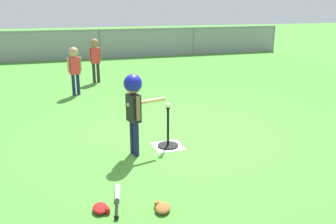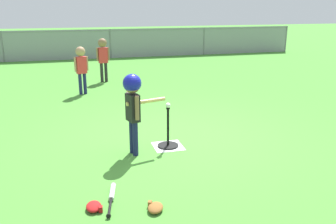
# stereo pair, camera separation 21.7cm
# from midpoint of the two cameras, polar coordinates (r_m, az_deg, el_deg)

# --- Properties ---
(ground_plane) EXTENTS (60.00, 60.00, 0.00)m
(ground_plane) POSITION_cam_midpoint_polar(r_m,az_deg,el_deg) (5.81, 0.19, -4.19)
(ground_plane) COLOR #478C33
(home_plate) EXTENTS (0.44, 0.44, 0.01)m
(home_plate) POSITION_cam_midpoint_polar(r_m,az_deg,el_deg) (5.48, -1.14, -5.48)
(home_plate) COLOR white
(home_plate) RESTS_ON ground_plane
(batting_tee) EXTENTS (0.32, 0.32, 0.62)m
(batting_tee) POSITION_cam_midpoint_polar(r_m,az_deg,el_deg) (5.45, -1.14, -4.60)
(batting_tee) COLOR black
(batting_tee) RESTS_ON ground_plane
(baseball_on_tee) EXTENTS (0.07, 0.07, 0.07)m
(baseball_on_tee) POSITION_cam_midpoint_polar(r_m,az_deg,el_deg) (5.27, -1.18, 1.07)
(baseball_on_tee) COLOR white
(baseball_on_tee) RESTS_ON batting_tee
(batter_child) EXTENTS (0.63, 0.33, 1.18)m
(batter_child) POSITION_cam_midpoint_polar(r_m,az_deg,el_deg) (4.96, -6.75, 2.18)
(batter_child) COLOR #191E4C
(batter_child) RESTS_ON ground_plane
(fielder_deep_center) EXTENTS (0.36, 0.24, 1.21)m
(fielder_deep_center) POSITION_cam_midpoint_polar(r_m,az_deg,el_deg) (10.04, -12.21, 8.97)
(fielder_deep_center) COLOR #262626
(fielder_deep_center) RESTS_ON ground_plane
(fielder_deep_right) EXTENTS (0.33, 0.23, 1.14)m
(fielder_deep_right) POSITION_cam_midpoint_polar(r_m,az_deg,el_deg) (8.72, -15.46, 7.33)
(fielder_deep_right) COLOR #191E4C
(fielder_deep_right) RESTS_ON ground_plane
(spare_bat_silver) EXTENTS (0.18, 0.66, 0.06)m
(spare_bat_silver) POSITION_cam_midpoint_polar(r_m,az_deg,el_deg) (4.15, -9.64, -13.13)
(spare_bat_silver) COLOR silver
(spare_bat_silver) RESTS_ON ground_plane
(glove_by_plate) EXTENTS (0.23, 0.27, 0.07)m
(glove_by_plate) POSITION_cam_midpoint_polar(r_m,az_deg,el_deg) (3.88, -2.56, -15.08)
(glove_by_plate) COLOR brown
(glove_by_plate) RESTS_ON ground_plane
(glove_near_bats) EXTENTS (0.18, 0.23, 0.07)m
(glove_near_bats) POSITION_cam_midpoint_polar(r_m,az_deg,el_deg) (3.95, -12.34, -14.83)
(glove_near_bats) COLOR #B21919
(glove_near_bats) RESTS_ON ground_plane
(outfield_fence) EXTENTS (16.06, 0.06, 1.15)m
(outfield_fence) POSITION_cam_midpoint_polar(r_m,az_deg,el_deg) (14.69, -11.28, 10.78)
(outfield_fence) COLOR slate
(outfield_fence) RESTS_ON ground_plane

